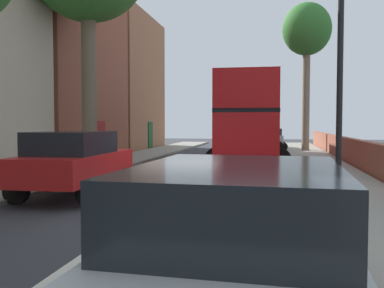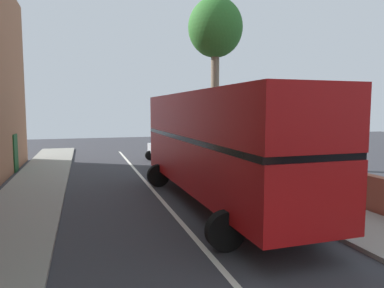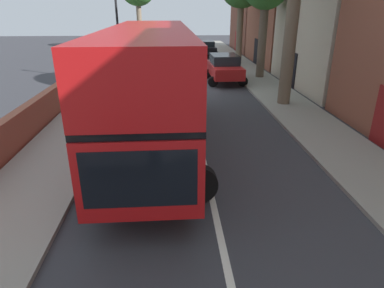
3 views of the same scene
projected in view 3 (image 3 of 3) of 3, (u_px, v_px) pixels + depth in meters
name	position (u px, v px, depth m)	size (l,w,h in m)	color
ground_plane	(188.00, 88.00, 20.71)	(84.00, 84.00, 0.00)	#333338
road_centre_line	(188.00, 88.00, 20.71)	(0.16, 54.00, 0.01)	silver
sidewalk_left	(266.00, 86.00, 20.95)	(2.60, 60.00, 0.12)	gray
sidewalk_right	(108.00, 88.00, 20.41)	(2.60, 60.00, 0.12)	gray
terraced_houses_left	(336.00, 5.00, 19.19)	(4.07, 47.62, 10.29)	brown
boundary_wall_right	(81.00, 79.00, 20.11)	(0.36, 54.00, 1.27)	brown
double_decker_bus	(151.00, 81.00, 11.22)	(3.65, 11.31, 4.06)	#B21113
parked_car_black_left_0	(206.00, 47.00, 33.92)	(2.46, 4.25, 1.50)	black
parked_car_red_left_1	(225.00, 67.00, 22.04)	(2.59, 4.34, 1.77)	#AD1919
parked_car_silver_right_3	(154.00, 55.00, 28.26)	(2.63, 4.38, 1.64)	#B7BABF
lamppost_right	(117.00, 22.00, 20.79)	(0.32, 0.32, 6.31)	black
litter_bin_right	(120.00, 58.00, 28.26)	(0.55, 0.55, 1.02)	black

